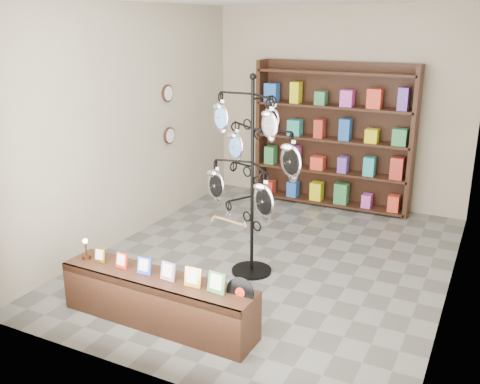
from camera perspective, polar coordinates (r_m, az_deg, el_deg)
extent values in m
plane|color=slate|center=(6.56, 3.46, -7.18)|extent=(5.00, 5.00, 0.00)
plane|color=#B6A893|center=(8.41, 10.46, 8.83)|extent=(4.00, 0.00, 4.00)
plane|color=#B6A893|center=(3.98, -10.48, -1.07)|extent=(4.00, 0.00, 4.00)
plane|color=#B6A893|center=(7.08, -11.47, 7.14)|extent=(0.00, 5.00, 5.00)
plane|color=#B6A893|center=(5.64, 22.81, 3.42)|extent=(0.00, 5.00, 5.00)
cylinder|color=black|center=(6.24, 1.24, -8.36)|extent=(0.58, 0.58, 0.03)
cylinder|color=black|center=(5.85, 1.31, 1.22)|extent=(0.05, 0.05, 2.20)
sphere|color=black|center=(5.63, 1.40, 12.22)|extent=(0.07, 0.07, 0.07)
ellipsoid|color=silver|center=(6.13, 2.77, -2.00)|extent=(0.12, 0.07, 0.23)
cube|color=tan|center=(5.80, -1.21, -3.06)|extent=(0.41, 0.11, 0.04)
cube|color=black|center=(5.22, -8.77, -11.31)|extent=(2.00, 0.45, 0.49)
cube|color=gold|center=(5.48, -14.70, -6.55)|extent=(0.13, 0.05, 0.15)
cube|color=#B4220E|center=(5.31, -12.51, -7.13)|extent=(0.14, 0.05, 0.15)
cube|color=#263FA5|center=(5.15, -10.17, -7.75)|extent=(0.15, 0.05, 0.16)
cube|color=#E54C33|center=(5.00, -7.68, -8.38)|extent=(0.16, 0.06, 0.17)
cube|color=gold|center=(4.86, -5.03, -9.04)|extent=(0.16, 0.06, 0.18)
cube|color=#337233|center=(4.74, -2.51, -9.64)|extent=(0.17, 0.06, 0.19)
cylinder|color=black|center=(4.71, 0.01, -10.67)|extent=(0.27, 0.07, 0.27)
cylinder|color=#B4220E|center=(4.71, 0.00, -10.69)|extent=(0.09, 0.03, 0.09)
cylinder|color=#452813|center=(5.62, -16.04, -6.65)|extent=(0.09, 0.09, 0.04)
cylinder|color=#452813|center=(5.59, -16.11, -5.89)|extent=(0.02, 0.02, 0.13)
sphere|color=#FFBF59|center=(5.55, -16.19, -5.03)|extent=(0.05, 0.05, 0.05)
cube|color=black|center=(8.42, 10.19, 6.09)|extent=(2.40, 0.04, 2.20)
cube|color=black|center=(8.67, 2.36, 6.69)|extent=(0.06, 0.36, 2.20)
cube|color=black|center=(8.02, 17.97, 4.93)|extent=(0.06, 0.36, 2.20)
cube|color=black|center=(8.54, 9.50, -1.00)|extent=(2.36, 0.36, 0.04)
cube|color=black|center=(8.40, 9.67, 2.23)|extent=(2.36, 0.36, 0.03)
cube|color=black|center=(8.28, 9.85, 5.56)|extent=(2.36, 0.36, 0.04)
cube|color=black|center=(8.19, 10.04, 8.98)|extent=(2.36, 0.36, 0.04)
cube|color=black|center=(8.13, 10.23, 12.46)|extent=(2.36, 0.36, 0.04)
cylinder|color=black|center=(7.66, -7.73, 10.38)|extent=(0.03, 0.24, 0.24)
cylinder|color=black|center=(7.76, -7.55, 5.99)|extent=(0.03, 0.24, 0.24)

